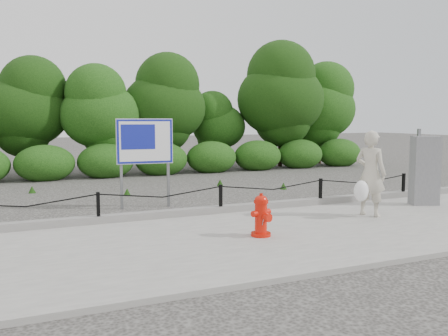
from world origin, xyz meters
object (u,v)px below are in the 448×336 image
utility_cabinet (425,170)px  advertising_sign (145,145)px  fire_hydrant (261,216)px  pedestrian (370,175)px

utility_cabinet → advertising_sign: 6.40m
fire_hydrant → utility_cabinet: bearing=-2.2°
pedestrian → advertising_sign: bearing=26.6°
utility_cabinet → advertising_sign: (-5.83, 2.57, 0.57)m
pedestrian → advertising_sign: size_ratio=0.85×
pedestrian → advertising_sign: advertising_sign is taller
pedestrian → advertising_sign: 4.93m
advertising_sign → fire_hydrant: bearing=-69.2°
advertising_sign → utility_cabinet: bearing=-18.9°
utility_cabinet → fire_hydrant: bearing=-146.6°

